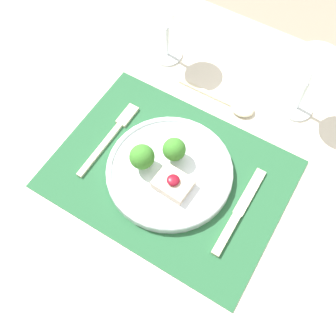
{
  "coord_description": "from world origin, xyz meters",
  "views": [
    {
      "loc": [
        0.18,
        -0.31,
        1.44
      ],
      "look_at": [
        -0.0,
        0.0,
        0.76
      ],
      "focal_mm": 42.0,
      "sensor_mm": 36.0,
      "label": 1
    }
  ],
  "objects_px": {
    "dinner_plate": "(167,169)",
    "knife": "(236,216)",
    "fork": "(112,134)",
    "wine_glass_near": "(313,74)",
    "wine_glass_far": "(167,17)",
    "spoon": "(234,105)"
  },
  "relations": [
    {
      "from": "dinner_plate",
      "to": "wine_glass_far",
      "type": "xyz_separation_m",
      "value": [
        -0.16,
        0.27,
        0.1
      ]
    },
    {
      "from": "dinner_plate",
      "to": "wine_glass_far",
      "type": "bearing_deg",
      "value": 121.19
    },
    {
      "from": "fork",
      "to": "wine_glass_near",
      "type": "relative_size",
      "value": 1.28
    },
    {
      "from": "wine_glass_far",
      "to": "spoon",
      "type": "bearing_deg",
      "value": -14.39
    },
    {
      "from": "knife",
      "to": "fork",
      "type": "bearing_deg",
      "value": 174.88
    },
    {
      "from": "dinner_plate",
      "to": "fork",
      "type": "height_order",
      "value": "dinner_plate"
    },
    {
      "from": "knife",
      "to": "spoon",
      "type": "bearing_deg",
      "value": 117.91
    },
    {
      "from": "fork",
      "to": "spoon",
      "type": "distance_m",
      "value": 0.27
    },
    {
      "from": "wine_glass_far",
      "to": "wine_glass_near",
      "type": "bearing_deg",
      "value": 2.37
    },
    {
      "from": "fork",
      "to": "wine_glass_far",
      "type": "distance_m",
      "value": 0.28
    },
    {
      "from": "dinner_plate",
      "to": "wine_glass_near",
      "type": "bearing_deg",
      "value": 60.5
    },
    {
      "from": "dinner_plate",
      "to": "knife",
      "type": "xyz_separation_m",
      "value": [
        0.16,
        -0.01,
        -0.01
      ]
    },
    {
      "from": "fork",
      "to": "wine_glass_far",
      "type": "xyz_separation_m",
      "value": [
        -0.02,
        0.25,
        0.11
      ]
    },
    {
      "from": "dinner_plate",
      "to": "fork",
      "type": "relative_size",
      "value": 1.26
    },
    {
      "from": "dinner_plate",
      "to": "wine_glass_far",
      "type": "distance_m",
      "value": 0.33
    },
    {
      "from": "wine_glass_near",
      "to": "wine_glass_far",
      "type": "distance_m",
      "value": 0.32
    },
    {
      "from": "wine_glass_far",
      "to": "dinner_plate",
      "type": "bearing_deg",
      "value": -58.81
    },
    {
      "from": "fork",
      "to": "knife",
      "type": "distance_m",
      "value": 0.31
    },
    {
      "from": "wine_glass_near",
      "to": "wine_glass_far",
      "type": "bearing_deg",
      "value": -177.63
    },
    {
      "from": "spoon",
      "to": "wine_glass_near",
      "type": "relative_size",
      "value": 1.18
    },
    {
      "from": "spoon",
      "to": "fork",
      "type": "bearing_deg",
      "value": -128.53
    },
    {
      "from": "knife",
      "to": "wine_glass_far",
      "type": "xyz_separation_m",
      "value": [
        -0.32,
        0.28,
        0.11
      ]
    }
  ]
}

